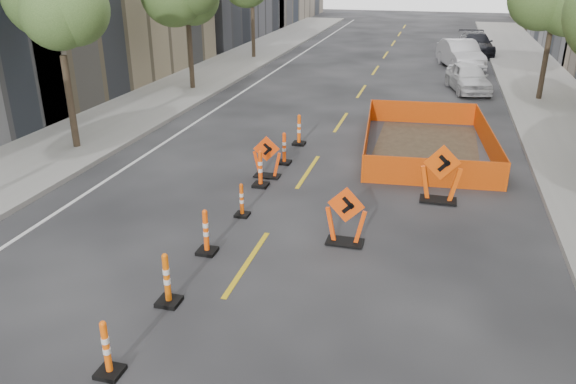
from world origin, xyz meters
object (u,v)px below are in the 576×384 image
(channelizer_8, at_px, (299,130))
(chevron_sign_right, at_px, (441,174))
(channelizer_2, at_px, (106,348))
(parked_car_mid, at_px, (460,54))
(parked_car_near, at_px, (468,77))
(channelizer_7, at_px, (284,148))
(chevron_sign_left, at_px, (267,157))
(parked_car_far, at_px, (475,44))
(channelizer_6, at_px, (260,169))
(channelizer_3, at_px, (167,279))
(channelizer_5, at_px, (242,200))
(chevron_sign_center, at_px, (346,216))
(channelizer_4, at_px, (206,232))

(channelizer_8, xyz_separation_m, chevron_sign_right, (5.01, -4.04, 0.28))
(channelizer_2, distance_m, parked_car_mid, 30.61)
(chevron_sign_right, distance_m, parked_car_near, 14.85)
(channelizer_7, relative_size, chevron_sign_left, 0.80)
(chevron_sign_right, xyz_separation_m, parked_car_far, (1.95, 27.11, -0.10))
(channelizer_6, bearing_deg, channelizer_3, -89.02)
(channelizer_5, distance_m, parked_car_mid, 24.41)
(parked_car_mid, bearing_deg, channelizer_5, -118.99)
(channelizer_3, bearing_deg, chevron_sign_center, 49.13)
(chevron_sign_center, height_order, parked_car_near, chevron_sign_center)
(channelizer_7, distance_m, parked_car_far, 26.12)
(parked_car_far, bearing_deg, channelizer_7, -112.06)
(channelizer_6, distance_m, chevron_sign_right, 5.15)
(parked_car_near, bearing_deg, channelizer_3, -118.71)
(channelizer_2, height_order, chevron_sign_right, chevron_sign_right)
(channelizer_5, bearing_deg, parked_car_near, 70.31)
(channelizer_4, distance_m, parked_car_far, 32.29)
(channelizer_5, bearing_deg, channelizer_4, -93.21)
(parked_car_far, bearing_deg, parked_car_near, -100.44)
(channelizer_5, xyz_separation_m, channelizer_7, (-0.01, 4.22, 0.07))
(channelizer_3, distance_m, chevron_sign_center, 4.48)
(channelizer_4, xyz_separation_m, parked_car_near, (6.24, 19.21, 0.16))
(channelizer_2, relative_size, chevron_sign_left, 0.78)
(parked_car_far, bearing_deg, channelizer_4, -109.27)
(channelizer_4, bearing_deg, parked_car_far, 77.39)
(channelizer_3, relative_size, channelizer_6, 1.00)
(chevron_sign_center, height_order, chevron_sign_right, chevron_sign_right)
(channelizer_7, distance_m, parked_car_near, 14.26)
(parked_car_far, bearing_deg, channelizer_6, -111.22)
(channelizer_4, bearing_deg, chevron_sign_left, 90.85)
(channelizer_4, xyz_separation_m, channelizer_8, (0.09, 8.44, 0.01))
(channelizer_6, relative_size, chevron_sign_right, 0.67)
(channelizer_6, bearing_deg, chevron_sign_center, -44.16)
(channelizer_4, distance_m, parked_car_near, 20.20)
(channelizer_3, distance_m, chevron_sign_left, 7.12)
(chevron_sign_left, distance_m, parked_car_mid, 21.66)
(channelizer_3, distance_m, channelizer_7, 8.44)
(chevron_sign_left, relative_size, chevron_sign_center, 0.90)
(channelizer_4, height_order, parked_car_near, parked_car_near)
(channelizer_3, xyz_separation_m, channelizer_4, (-0.07, 2.11, -0.01))
(channelizer_2, xyz_separation_m, parked_car_mid, (5.89, 30.04, 0.32))
(channelizer_4, xyz_separation_m, channelizer_5, (0.12, 2.11, -0.09))
(channelizer_4, distance_m, chevron_sign_right, 6.74)
(parked_car_near, relative_size, parked_car_mid, 0.82)
(channelizer_7, height_order, channelizer_8, channelizer_8)
(chevron_sign_left, bearing_deg, channelizer_8, 73.70)
(parked_car_far, bearing_deg, channelizer_3, -108.38)
(channelizer_6, height_order, parked_car_far, parked_car_far)
(channelizer_4, height_order, parked_car_mid, parked_car_mid)
(channelizer_5, relative_size, parked_car_near, 0.22)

